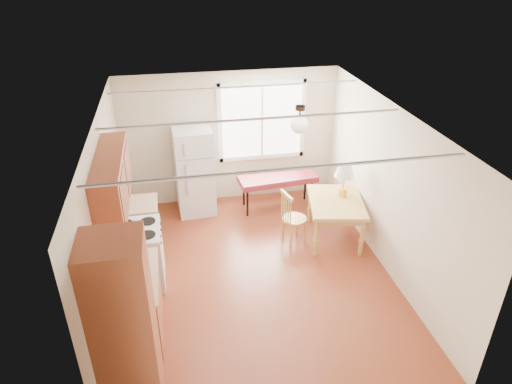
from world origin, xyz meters
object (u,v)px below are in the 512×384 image
object	(u,v)px
dining_table	(336,206)
chair	(290,215)
bench	(278,179)
refrigerator	(194,171)

from	to	relation	value
dining_table	chair	bearing A→B (deg)	-170.62
bench	refrigerator	bearing A→B (deg)	167.21
chair	refrigerator	bearing A→B (deg)	122.78
dining_table	chair	size ratio (longest dim) A/B	1.42
bench	chair	size ratio (longest dim) A/B	1.62
dining_table	chair	distance (m)	0.78
refrigerator	bench	bearing A→B (deg)	-10.66
refrigerator	chair	distance (m)	2.00
bench	dining_table	xyz separation A→B (m)	(0.71, -1.18, 0.02)
refrigerator	dining_table	world-z (taller)	refrigerator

